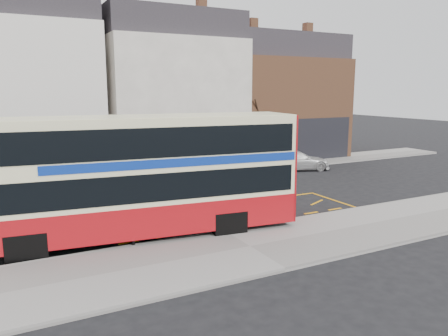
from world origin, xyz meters
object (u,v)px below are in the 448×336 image
bus_stop_post (134,197)px  car_silver (10,187)px  street_tree_right (251,107)px  car_grey (129,177)px  car_white (296,160)px  double_decker_bus (145,175)px

bus_stop_post → car_silver: (-3.50, 9.40, -1.16)m
bus_stop_post → street_tree_right: 17.04m
car_grey → car_white: car_grey is taller
bus_stop_post → street_tree_right: street_tree_right is taller
bus_stop_post → car_silver: size_ratio=0.73×
car_white → street_tree_right: 4.83m
car_silver → car_grey: size_ratio=0.86×
car_silver → car_white: (17.07, -0.11, 0.02)m
car_silver → street_tree_right: (15.22, 2.77, 3.42)m
car_grey → street_tree_right: street_tree_right is taller
car_white → double_decker_bus: bearing=140.1°
bus_stop_post → car_grey: bearing=80.0°
bus_stop_post → car_silver: bus_stop_post is taller
double_decker_bus → bus_stop_post: 1.32m
bus_stop_post → car_white: bus_stop_post is taller
car_silver → street_tree_right: street_tree_right is taller
bus_stop_post → car_grey: bus_stop_post is taller
double_decker_bus → car_silver: 9.55m
double_decker_bus → street_tree_right: bearing=52.0°
car_white → street_tree_right: street_tree_right is taller
double_decker_bus → car_silver: bearing=123.2°
bus_stop_post → car_white: size_ratio=0.61×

